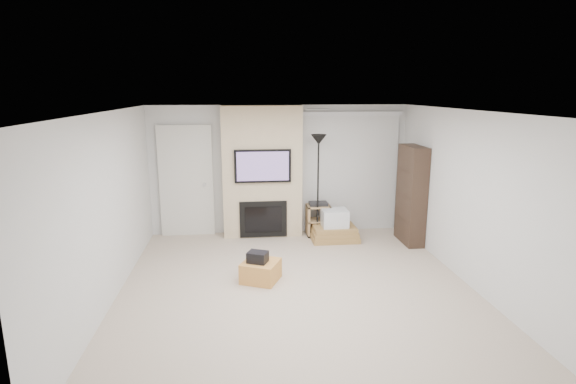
{
  "coord_description": "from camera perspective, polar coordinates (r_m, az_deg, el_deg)",
  "views": [
    {
      "loc": [
        -0.77,
        -5.89,
        2.77
      ],
      "look_at": [
        0.0,
        1.2,
        1.15
      ],
      "focal_mm": 28.0,
      "sensor_mm": 36.0,
      "label": 1
    }
  ],
  "objects": [
    {
      "name": "av_stand",
      "position": [
        8.77,
        3.85,
        -3.29
      ],
      "size": [
        0.45,
        0.38,
        0.66
      ],
      "color": "tan",
      "rests_on": "floor"
    },
    {
      "name": "black_bag",
      "position": [
        6.66,
        -3.88,
        -8.24
      ],
      "size": [
        0.34,
        0.31,
        0.16
      ],
      "primitive_type": "cube",
      "rotation": [
        0.0,
        0.0,
        -0.41
      ],
      "color": "black",
      "rests_on": "ottoman"
    },
    {
      "name": "fireplace_wall",
      "position": [
        8.58,
        -3.29,
        2.47
      ],
      "size": [
        1.5,
        0.47,
        2.5
      ],
      "color": "beige",
      "rests_on": "floor"
    },
    {
      "name": "hvac_vent",
      "position": [
        6.8,
        3.78,
        10.47
      ],
      "size": [
        0.35,
        0.18,
        0.01
      ],
      "primitive_type": "cube",
      "color": "silver",
      "rests_on": "ceiling"
    },
    {
      "name": "wall_back",
      "position": [
        8.8,
        -1.09,
        2.85
      ],
      "size": [
        5.0,
        0.0,
        2.5
      ],
      "primitive_type": "cube",
      "rotation": [
        1.57,
        0.0,
        0.0
      ],
      "color": "silver",
      "rests_on": "ground"
    },
    {
      "name": "ottoman",
      "position": [
        6.77,
        -3.48,
        -9.98
      ],
      "size": [
        0.66,
        0.66,
        0.3
      ],
      "primitive_type": "cube",
      "rotation": [
        0.0,
        0.0,
        -0.41
      ],
      "color": "gold",
      "rests_on": "floor"
    },
    {
      "name": "wall_front",
      "position": [
        3.57,
        7.0,
        -12.47
      ],
      "size": [
        5.0,
        0.0,
        2.5
      ],
      "primitive_type": "cube",
      "rotation": [
        1.57,
        0.0,
        0.0
      ],
      "color": "silver",
      "rests_on": "ground"
    },
    {
      "name": "floor",
      "position": [
        6.55,
        1.16,
        -12.21
      ],
      "size": [
        5.0,
        5.5,
        0.0
      ],
      "primitive_type": "cube",
      "color": "#C3AF9A",
      "rests_on": "ground"
    },
    {
      "name": "box_stack",
      "position": [
        8.56,
        5.89,
        -4.59
      ],
      "size": [
        0.88,
        0.66,
        0.59
      ],
      "color": "#A57D45",
      "rests_on": "floor"
    },
    {
      "name": "wall_right",
      "position": [
        6.9,
        22.26,
        -0.89
      ],
      "size": [
        0.0,
        5.5,
        2.5
      ],
      "primitive_type": "cube",
      "rotation": [
        1.57,
        0.0,
        1.57
      ],
      "color": "silver",
      "rests_on": "ground"
    },
    {
      "name": "bookshelf",
      "position": [
        8.51,
        15.39,
        -0.36
      ],
      "size": [
        0.3,
        0.8,
        1.8
      ],
      "color": "#2F2118",
      "rests_on": "floor"
    },
    {
      "name": "wall_left",
      "position": [
        6.32,
        -21.89,
        -2.04
      ],
      "size": [
        0.0,
        5.5,
        2.5
      ],
      "primitive_type": "cube",
      "rotation": [
        1.57,
        0.0,
        1.57
      ],
      "color": "silver",
      "rests_on": "ground"
    },
    {
      "name": "vertical_blinds",
      "position": [
        8.98,
        7.89,
        3.08
      ],
      "size": [
        1.98,
        0.1,
        2.37
      ],
      "color": "silver",
      "rests_on": "floor"
    },
    {
      "name": "entry_door",
      "position": [
        8.83,
        -12.77,
        1.27
      ],
      "size": [
        1.02,
        0.11,
        2.14
      ],
      "color": "silver",
      "rests_on": "floor"
    },
    {
      "name": "ceiling",
      "position": [
        5.94,
        1.26,
        10.2
      ],
      "size": [
        5.0,
        5.5,
        0.0
      ],
      "primitive_type": "cube",
      "color": "white",
      "rests_on": "wall_back"
    },
    {
      "name": "floor_lamp",
      "position": [
        8.35,
        3.88,
        4.43
      ],
      "size": [
        0.29,
        0.29,
        1.98
      ],
      "color": "black",
      "rests_on": "floor"
    }
  ]
}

